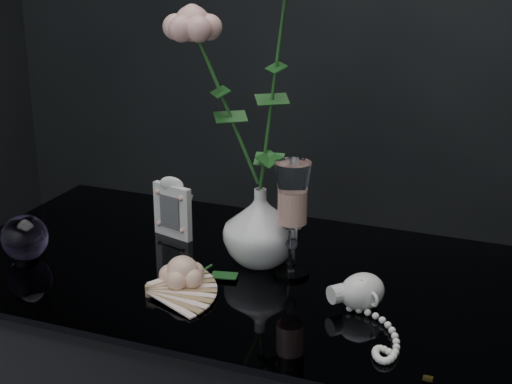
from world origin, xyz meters
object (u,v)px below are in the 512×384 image
at_px(vase, 260,226).
at_px(picture_frame, 172,207).
at_px(loose_rose, 182,273).
at_px(pearl_jar, 362,290).
at_px(paperweight, 25,238).
at_px(wine_glass, 292,220).

distance_m(vase, picture_frame, 0.21).
distance_m(picture_frame, loose_rose, 0.23).
distance_m(picture_frame, pearl_jar, 0.44).
height_order(loose_rose, pearl_jar, pearl_jar).
xyz_separation_m(vase, paperweight, (-0.40, -0.15, -0.03)).
xyz_separation_m(wine_glass, picture_frame, (-0.27, 0.08, -0.04)).
bearing_deg(loose_rose, pearl_jar, 25.65).
relative_size(vase, picture_frame, 1.13).
bearing_deg(vase, paperweight, -159.91).
bearing_deg(paperweight, wine_glass, 14.25).
distance_m(vase, loose_rose, 0.17).
bearing_deg(picture_frame, loose_rose, -42.92).
bearing_deg(paperweight, pearl_jar, 4.17).
height_order(paperweight, loose_rose, paperweight).
bearing_deg(vase, loose_rose, -119.32).
xyz_separation_m(vase, picture_frame, (-0.20, 0.05, -0.01)).
xyz_separation_m(picture_frame, loose_rose, (0.12, -0.20, -0.03)).
xyz_separation_m(vase, wine_glass, (0.07, -0.03, 0.03)).
relative_size(wine_glass, loose_rose, 1.21).
bearing_deg(vase, wine_glass, -21.44).
height_order(vase, pearl_jar, vase).
bearing_deg(picture_frame, vase, 1.75).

